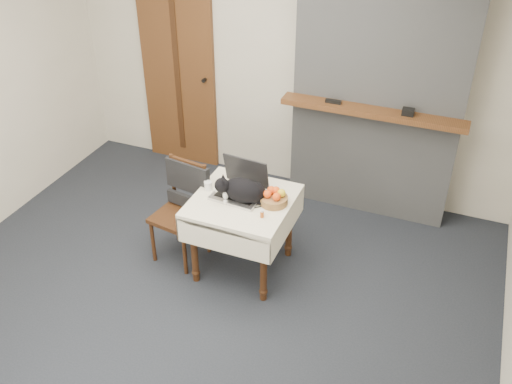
{
  "coord_description": "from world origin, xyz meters",
  "views": [
    {
      "loc": [
        1.65,
        -2.93,
        3.23
      ],
      "look_at": [
        0.29,
        0.45,
        0.83
      ],
      "focal_mm": 40.0,
      "sensor_mm": 36.0,
      "label": 1
    }
  ],
  "objects_px": {
    "cream_jar": "(208,186)",
    "chair": "(184,197)",
    "side_table": "(243,211)",
    "cat": "(244,191)",
    "door": "(179,74)",
    "laptop": "(241,186)",
    "fruit_basket": "(274,198)",
    "pill_bottle": "(262,213)"
  },
  "relations": [
    {
      "from": "pill_bottle",
      "to": "side_table",
      "type": "bearing_deg",
      "value": 144.21
    },
    {
      "from": "door",
      "to": "pill_bottle",
      "type": "xyz_separation_m",
      "value": [
        1.58,
        -1.65,
        -0.27
      ]
    },
    {
      "from": "door",
      "to": "pill_bottle",
      "type": "relative_size",
      "value": 29.79
    },
    {
      "from": "door",
      "to": "fruit_basket",
      "type": "bearing_deg",
      "value": -41.92
    },
    {
      "from": "laptop",
      "to": "chair",
      "type": "distance_m",
      "value": 0.54
    },
    {
      "from": "pill_bottle",
      "to": "fruit_basket",
      "type": "relative_size",
      "value": 0.3
    },
    {
      "from": "cream_jar",
      "to": "pill_bottle",
      "type": "xyz_separation_m",
      "value": [
        0.55,
        -0.19,
        -0.0
      ]
    },
    {
      "from": "door",
      "to": "pill_bottle",
      "type": "distance_m",
      "value": 2.3
    },
    {
      "from": "chair",
      "to": "side_table",
      "type": "bearing_deg",
      "value": 6.31
    },
    {
      "from": "cream_jar",
      "to": "pill_bottle",
      "type": "distance_m",
      "value": 0.58
    },
    {
      "from": "cat",
      "to": "cream_jar",
      "type": "height_order",
      "value": "cat"
    },
    {
      "from": "cream_jar",
      "to": "door",
      "type": "bearing_deg",
      "value": 125.52
    },
    {
      "from": "door",
      "to": "laptop",
      "type": "height_order",
      "value": "door"
    },
    {
      "from": "laptop",
      "to": "side_table",
      "type": "bearing_deg",
      "value": -53.72
    },
    {
      "from": "side_table",
      "to": "fruit_basket",
      "type": "bearing_deg",
      "value": 9.42
    },
    {
      "from": "laptop",
      "to": "fruit_basket",
      "type": "relative_size",
      "value": 1.86
    },
    {
      "from": "door",
      "to": "chair",
      "type": "height_order",
      "value": "door"
    },
    {
      "from": "door",
      "to": "laptop",
      "type": "bearing_deg",
      "value": -47.13
    },
    {
      "from": "cat",
      "to": "pill_bottle",
      "type": "relative_size",
      "value": 7.29
    },
    {
      "from": "door",
      "to": "fruit_basket",
      "type": "height_order",
      "value": "door"
    },
    {
      "from": "pill_bottle",
      "to": "cream_jar",
      "type": "bearing_deg",
      "value": 160.53
    },
    {
      "from": "laptop",
      "to": "cream_jar",
      "type": "bearing_deg",
      "value": -165.14
    },
    {
      "from": "cream_jar",
      "to": "chair",
      "type": "bearing_deg",
      "value": -179.84
    },
    {
      "from": "side_table",
      "to": "door",
      "type": "bearing_deg",
      "value": 132.4
    },
    {
      "from": "cat",
      "to": "cream_jar",
      "type": "xyz_separation_m",
      "value": [
        -0.33,
        0.05,
        -0.06
      ]
    },
    {
      "from": "chair",
      "to": "door",
      "type": "bearing_deg",
      "value": 127.87
    },
    {
      "from": "door",
      "to": "chair",
      "type": "distance_m",
      "value": 1.72
    },
    {
      "from": "cat",
      "to": "chair",
      "type": "distance_m",
      "value": 0.61
    },
    {
      "from": "laptop",
      "to": "cream_jar",
      "type": "relative_size",
      "value": 5.56
    },
    {
      "from": "door",
      "to": "pill_bottle",
      "type": "height_order",
      "value": "door"
    },
    {
      "from": "laptop",
      "to": "cream_jar",
      "type": "height_order",
      "value": "laptop"
    },
    {
      "from": "cream_jar",
      "to": "side_table",
      "type": "bearing_deg",
      "value": -4.56
    },
    {
      "from": "cat",
      "to": "laptop",
      "type": "bearing_deg",
      "value": 102.17
    },
    {
      "from": "pill_bottle",
      "to": "door",
      "type": "bearing_deg",
      "value": 133.87
    },
    {
      "from": "cream_jar",
      "to": "chair",
      "type": "height_order",
      "value": "chair"
    },
    {
      "from": "laptop",
      "to": "fruit_basket",
      "type": "distance_m",
      "value": 0.3
    },
    {
      "from": "cat",
      "to": "cream_jar",
      "type": "relative_size",
      "value": 6.62
    },
    {
      "from": "cream_jar",
      "to": "chair",
      "type": "xyz_separation_m",
      "value": [
        -0.23,
        -0.0,
        -0.17
      ]
    },
    {
      "from": "cream_jar",
      "to": "pill_bottle",
      "type": "height_order",
      "value": "cream_jar"
    },
    {
      "from": "pill_bottle",
      "to": "fruit_basket",
      "type": "bearing_deg",
      "value": 85.24
    },
    {
      "from": "side_table",
      "to": "chair",
      "type": "bearing_deg",
      "value": 177.44
    },
    {
      "from": "laptop",
      "to": "pill_bottle",
      "type": "distance_m",
      "value": 0.37
    }
  ]
}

